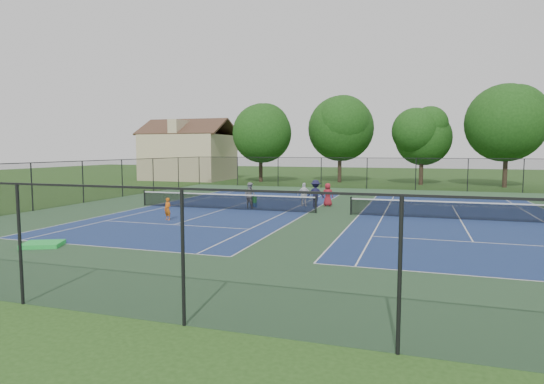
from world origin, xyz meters
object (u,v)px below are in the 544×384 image
(bystander_b, at_px, (316,194))
(ball_crate, at_px, (254,205))
(tree_back_a, at_px, (261,130))
(tree_back_c, at_px, (422,134))
(bystander_c, at_px, (328,195))
(tree_back_d, at_px, (508,119))
(clapboard_house, at_px, (189,155))
(child_player, at_px, (168,209))
(tree_back_b, at_px, (340,125))
(bystander_a, at_px, (304,195))
(instructor, at_px, (250,195))
(ball_hopper, at_px, (253,200))

(bystander_b, height_order, ball_crate, bystander_b)
(tree_back_a, distance_m, tree_back_c, 18.04)
(tree_back_a, relative_size, bystander_c, 5.82)
(tree_back_c, relative_size, tree_back_d, 0.81)
(clapboard_house, relative_size, ball_crate, 29.43)
(child_player, bearing_deg, ball_crate, 86.21)
(tree_back_b, bearing_deg, bystander_b, -84.29)
(child_player, xyz_separation_m, bystander_a, (5.61, 8.05, 0.19))
(tree_back_d, distance_m, child_player, 36.48)
(tree_back_b, bearing_deg, tree_back_c, -6.34)
(bystander_b, bearing_deg, bystander_a, -19.88)
(clapboard_house, distance_m, bystander_c, 30.82)
(tree_back_a, distance_m, tree_back_b, 9.24)
(tree_back_c, height_order, child_player, tree_back_c)
(bystander_a, bearing_deg, instructor, 32.46)
(bystander_c, relative_size, ball_crate, 4.28)
(tree_back_a, distance_m, bystander_b, 24.67)
(tree_back_a, height_order, bystander_a, tree_back_a)
(bystander_c, height_order, ball_crate, bystander_c)
(ball_crate, bearing_deg, child_player, -111.55)
(tree_back_c, distance_m, instructor, 26.66)
(tree_back_c, bearing_deg, instructor, -113.99)
(tree_back_b, bearing_deg, child_player, -97.54)
(tree_back_b, distance_m, bystander_c, 23.41)
(clapboard_house, relative_size, ball_hopper, 26.10)
(instructor, distance_m, bystander_b, 4.35)
(tree_back_b, relative_size, ball_crate, 27.33)
(clapboard_house, bearing_deg, tree_back_a, -5.71)
(instructor, xyz_separation_m, bystander_b, (4.01, 1.68, 0.07))
(clapboard_house, relative_size, bystander_b, 5.94)
(bystander_a, bearing_deg, bystander_c, -158.08)
(tree_back_b, xyz_separation_m, instructor, (-1.68, -24.99, -5.75))
(child_player, relative_size, ball_hopper, 2.94)
(child_player, relative_size, bystander_b, 0.67)
(clapboard_house, height_order, bystander_b, clapboard_house)
(child_player, bearing_deg, bystander_c, 68.27)
(tree_back_c, xyz_separation_m, child_player, (-13.11, -30.10, -4.87))
(ball_crate, bearing_deg, bystander_b, 18.60)
(tree_back_c, distance_m, tree_back_d, 8.17)
(ball_crate, bearing_deg, clapboard_house, 126.45)
(tree_back_a, distance_m, ball_hopper, 24.44)
(tree_back_c, relative_size, instructor, 4.98)
(bystander_c, height_order, ball_hopper, bystander_c)
(clapboard_house, distance_m, bystander_a, 30.19)
(tree_back_c, relative_size, bystander_a, 5.28)
(clapboard_house, xyz_separation_m, ball_hopper, (17.45, -23.62, -2.57))
(tree_back_c, xyz_separation_m, ball_hopper, (-10.55, -23.62, -4.96))
(bystander_a, distance_m, bystander_c, 1.59)
(clapboard_house, height_order, bystander_a, clapboard_house)
(tree_back_d, height_order, bystander_c, tree_back_d)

